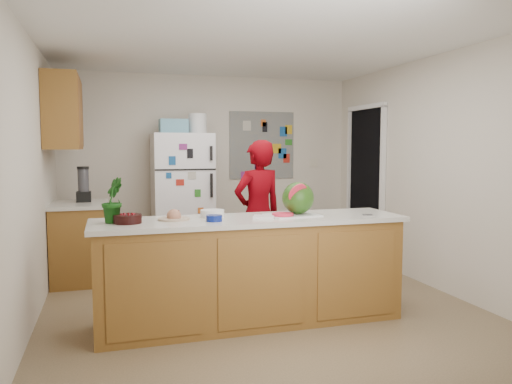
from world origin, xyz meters
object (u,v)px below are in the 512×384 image
object	(u,v)px
person	(258,214)
cherry_bowl	(128,219)
refrigerator	(182,199)
watermelon	(298,198)

from	to	relation	value
person	cherry_bowl	world-z (taller)	person
refrigerator	cherry_bowl	size ratio (longest dim) A/B	7.69
person	cherry_bowl	xyz separation A→B (m)	(-1.42, -1.10, 0.15)
person	watermelon	world-z (taller)	person
person	cherry_bowl	size ratio (longest dim) A/B	7.24
refrigerator	person	xyz separation A→B (m)	(0.64, -1.30, -0.05)
cherry_bowl	watermelon	bearing A→B (deg)	1.96
refrigerator	person	bearing A→B (deg)	-63.72
cherry_bowl	person	bearing A→B (deg)	37.80
person	refrigerator	bearing A→B (deg)	-79.35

